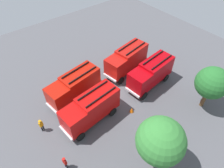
{
  "coord_description": "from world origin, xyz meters",
  "views": [
    {
      "loc": [
        11.58,
        14.47,
        19.89
      ],
      "look_at": [
        0.0,
        0.0,
        1.4
      ],
      "focal_mm": 31.56,
      "sensor_mm": 36.0,
      "label": 1
    }
  ],
  "objects_px": {
    "fire_truck_1": "(74,86)",
    "traffic_cone_0": "(53,90)",
    "firefighter_1": "(41,125)",
    "traffic_cone_1": "(116,94)",
    "fire_truck_2": "(151,73)",
    "tree_1": "(160,141)",
    "traffic_cone_2": "(132,110)",
    "tree_0": "(212,83)",
    "firefighter_0": "(65,162)",
    "fire_truck_3": "(91,108)",
    "fire_truck_0": "(127,59)"
  },
  "relations": [
    {
      "from": "firefighter_1",
      "to": "traffic_cone_1",
      "type": "bearing_deg",
      "value": 61.02
    },
    {
      "from": "fire_truck_1",
      "to": "traffic_cone_0",
      "type": "bearing_deg",
      "value": -63.78
    },
    {
      "from": "tree_0",
      "to": "traffic_cone_2",
      "type": "relative_size",
      "value": 8.12
    },
    {
      "from": "firefighter_0",
      "to": "traffic_cone_1",
      "type": "distance_m",
      "value": 10.84
    },
    {
      "from": "fire_truck_2",
      "to": "tree_0",
      "type": "bearing_deg",
      "value": 104.19
    },
    {
      "from": "fire_truck_1",
      "to": "tree_1",
      "type": "bearing_deg",
      "value": 88.38
    },
    {
      "from": "tree_1",
      "to": "fire_truck_1",
      "type": "bearing_deg",
      "value": -83.72
    },
    {
      "from": "firefighter_1",
      "to": "tree_0",
      "type": "relative_size",
      "value": 0.31
    },
    {
      "from": "traffic_cone_1",
      "to": "traffic_cone_2",
      "type": "xyz_separation_m",
      "value": [
        0.13,
        3.3,
        0.09
      ]
    },
    {
      "from": "fire_truck_2",
      "to": "tree_1",
      "type": "xyz_separation_m",
      "value": [
        8.05,
        8.25,
        2.4
      ]
    },
    {
      "from": "firefighter_0",
      "to": "tree_0",
      "type": "height_order",
      "value": "tree_0"
    },
    {
      "from": "traffic_cone_2",
      "to": "traffic_cone_1",
      "type": "bearing_deg",
      "value": -92.33
    },
    {
      "from": "firefighter_1",
      "to": "fire_truck_1",
      "type": "bearing_deg",
      "value": 86.6
    },
    {
      "from": "firefighter_0",
      "to": "firefighter_1",
      "type": "height_order",
      "value": "firefighter_0"
    },
    {
      "from": "traffic_cone_0",
      "to": "traffic_cone_2",
      "type": "distance_m",
      "value": 11.1
    },
    {
      "from": "tree_0",
      "to": "tree_1",
      "type": "height_order",
      "value": "tree_1"
    },
    {
      "from": "firefighter_1",
      "to": "traffic_cone_1",
      "type": "xyz_separation_m",
      "value": [
        -9.9,
        1.15,
        -0.76
      ]
    },
    {
      "from": "fire_truck_1",
      "to": "fire_truck_3",
      "type": "height_order",
      "value": "same"
    },
    {
      "from": "fire_truck_0",
      "to": "fire_truck_1",
      "type": "distance_m",
      "value": 8.86
    },
    {
      "from": "traffic_cone_2",
      "to": "tree_1",
      "type": "bearing_deg",
      "value": 65.82
    },
    {
      "from": "firefighter_0",
      "to": "tree_1",
      "type": "distance_m",
      "value": 9.4
    },
    {
      "from": "fire_truck_3",
      "to": "tree_0",
      "type": "bearing_deg",
      "value": 144.98
    },
    {
      "from": "fire_truck_0",
      "to": "fire_truck_2",
      "type": "relative_size",
      "value": 1.01
    },
    {
      "from": "firefighter_0",
      "to": "traffic_cone_1",
      "type": "xyz_separation_m",
      "value": [
        -9.92,
        -4.29,
        -0.76
      ]
    },
    {
      "from": "tree_1",
      "to": "traffic_cone_2",
      "type": "distance_m",
      "value": 7.95
    },
    {
      "from": "fire_truck_1",
      "to": "firefighter_1",
      "type": "bearing_deg",
      "value": 11.09
    },
    {
      "from": "fire_truck_0",
      "to": "firefighter_0",
      "type": "xyz_separation_m",
      "value": [
        14.5,
        7.36,
        -1.11
      ]
    },
    {
      "from": "fire_truck_1",
      "to": "traffic_cone_1",
      "type": "relative_size",
      "value": 13.41
    },
    {
      "from": "firefighter_1",
      "to": "traffic_cone_0",
      "type": "xyz_separation_m",
      "value": [
        -3.67,
        -4.82,
        -0.71
      ]
    },
    {
      "from": "tree_1",
      "to": "traffic_cone_2",
      "type": "bearing_deg",
      "value": -114.18
    },
    {
      "from": "fire_truck_1",
      "to": "traffic_cone_0",
      "type": "xyz_separation_m",
      "value": [
        1.95,
        -2.88,
        -1.83
      ]
    },
    {
      "from": "fire_truck_3",
      "to": "tree_0",
      "type": "height_order",
      "value": "tree_0"
    },
    {
      "from": "fire_truck_3",
      "to": "firefighter_0",
      "type": "relative_size",
      "value": 4.03
    },
    {
      "from": "fire_truck_2",
      "to": "tree_1",
      "type": "distance_m",
      "value": 11.77
    },
    {
      "from": "firefighter_1",
      "to": "traffic_cone_0",
      "type": "distance_m",
      "value": 6.1
    },
    {
      "from": "fire_truck_1",
      "to": "firefighter_1",
      "type": "distance_m",
      "value": 6.05
    },
    {
      "from": "fire_truck_3",
      "to": "tree_1",
      "type": "relative_size",
      "value": 1.09
    },
    {
      "from": "fire_truck_1",
      "to": "firefighter_1",
      "type": "relative_size",
      "value": 4.09
    },
    {
      "from": "traffic_cone_1",
      "to": "traffic_cone_2",
      "type": "distance_m",
      "value": 3.31
    },
    {
      "from": "traffic_cone_2",
      "to": "traffic_cone_0",
      "type": "bearing_deg",
      "value": -56.63
    },
    {
      "from": "firefighter_0",
      "to": "traffic_cone_0",
      "type": "height_order",
      "value": "firefighter_0"
    },
    {
      "from": "fire_truck_3",
      "to": "traffic_cone_1",
      "type": "relative_size",
      "value": 13.28
    },
    {
      "from": "fire_truck_2",
      "to": "tree_1",
      "type": "height_order",
      "value": "tree_1"
    },
    {
      "from": "fire_truck_0",
      "to": "fire_truck_2",
      "type": "bearing_deg",
      "value": 88.93
    },
    {
      "from": "fire_truck_3",
      "to": "traffic_cone_2",
      "type": "distance_m",
      "value": 5.29
    },
    {
      "from": "fire_truck_1",
      "to": "traffic_cone_1",
      "type": "height_order",
      "value": "fire_truck_1"
    },
    {
      "from": "tree_0",
      "to": "firefighter_0",
      "type": "bearing_deg",
      "value": -12.34
    },
    {
      "from": "fire_truck_2",
      "to": "fire_truck_1",
      "type": "bearing_deg",
      "value": -29.9
    },
    {
      "from": "firefighter_0",
      "to": "traffic_cone_0",
      "type": "distance_m",
      "value": 10.92
    },
    {
      "from": "fire_truck_3",
      "to": "traffic_cone_2",
      "type": "bearing_deg",
      "value": 148.86
    }
  ]
}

